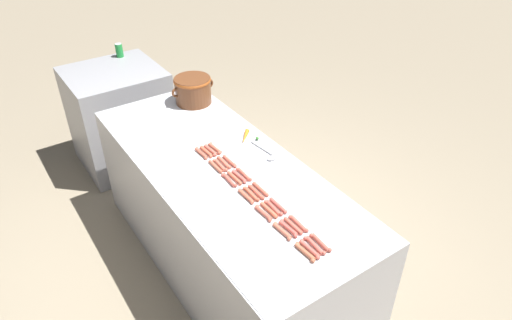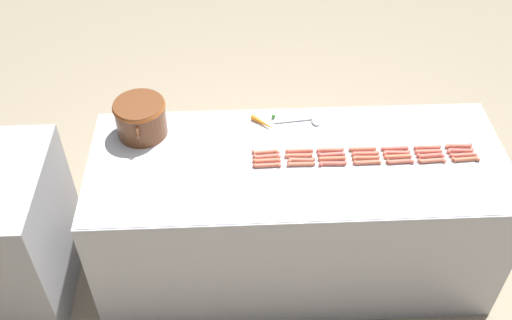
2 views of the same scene
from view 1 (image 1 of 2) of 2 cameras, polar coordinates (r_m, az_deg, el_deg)
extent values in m
plane|color=gray|center=(3.46, -3.68, -12.70)|extent=(20.00, 20.00, 0.00)
cube|color=#BCBCC1|center=(3.15, -3.98, -7.25)|extent=(0.88, 2.25, 0.88)
cube|color=silver|center=(2.88, -4.33, -0.65)|extent=(0.86, 2.20, 0.00)
cube|color=#A0A0A4|center=(4.42, -16.53, 5.07)|extent=(0.80, 0.74, 0.93)
cylinder|color=#C66847|center=(2.30, 6.12, -11.34)|extent=(0.03, 0.13, 0.02)
sphere|color=#C66847|center=(2.26, 7.10, -12.34)|extent=(0.02, 0.02, 0.02)
sphere|color=#C66847|center=(2.33, 5.19, -10.37)|extent=(0.02, 0.02, 0.02)
cylinder|color=#CB674D|center=(2.39, 3.28, -8.82)|extent=(0.03, 0.13, 0.02)
sphere|color=#CB674D|center=(2.36, 4.15, -9.75)|extent=(0.02, 0.02, 0.02)
sphere|color=#CB674D|center=(2.43, 2.43, -7.92)|extent=(0.02, 0.02, 0.02)
cylinder|color=#CB5E4A|center=(2.49, 0.92, -6.62)|extent=(0.03, 0.13, 0.02)
sphere|color=#CB5E4A|center=(2.45, 1.72, -7.48)|extent=(0.02, 0.02, 0.02)
sphere|color=#CB5E4A|center=(2.53, 0.15, -5.80)|extent=(0.02, 0.02, 0.02)
cylinder|color=#CC6248|center=(2.60, -1.27, -4.52)|extent=(0.03, 0.13, 0.02)
sphere|color=#CC6248|center=(2.56, -0.50, -5.29)|extent=(0.02, 0.02, 0.02)
sphere|color=#CC6248|center=(2.65, -2.01, -3.77)|extent=(0.02, 0.02, 0.02)
cylinder|color=#CE5A4A|center=(2.73, -3.38, -2.52)|extent=(0.03, 0.13, 0.02)
sphere|color=#CE5A4A|center=(2.68, -2.59, -3.18)|extent=(0.02, 0.02, 0.02)
sphere|color=#CE5A4A|center=(2.77, -4.14, -1.87)|extent=(0.02, 0.02, 0.02)
cylinder|color=#C1634A|center=(2.84, -5.08, -0.81)|extent=(0.03, 0.13, 0.02)
sphere|color=#C1634A|center=(2.80, -4.40, -1.44)|extent=(0.02, 0.02, 0.02)
sphere|color=#C1634A|center=(2.89, -5.75, -0.20)|extent=(0.02, 0.02, 0.02)
cylinder|color=#C8614A|center=(2.98, -6.84, 0.85)|extent=(0.03, 0.13, 0.02)
sphere|color=#C8614A|center=(2.93, -6.28, 0.25)|extent=(0.02, 0.02, 0.02)
sphere|color=#C8614A|center=(3.03, -7.38, 1.43)|extent=(0.02, 0.02, 0.02)
cylinder|color=#C95E51|center=(2.31, 6.70, -10.96)|extent=(0.03, 0.13, 0.02)
sphere|color=#C95E51|center=(2.28, 7.70, -11.93)|extent=(0.02, 0.02, 0.02)
sphere|color=#C95E51|center=(2.35, 5.73, -10.02)|extent=(0.02, 0.02, 0.02)
cylinder|color=#CE5B4F|center=(2.41, 4.05, -8.49)|extent=(0.03, 0.13, 0.02)
sphere|color=#CE5B4F|center=(2.37, 4.92, -9.40)|extent=(0.02, 0.02, 0.02)
sphere|color=#CE5B4F|center=(2.45, 3.21, -7.60)|extent=(0.02, 0.02, 0.02)
cylinder|color=#CC674A|center=(2.51, 1.61, -6.24)|extent=(0.02, 0.13, 0.02)
sphere|color=#CC674A|center=(2.47, 2.48, -7.06)|extent=(0.02, 0.02, 0.02)
sphere|color=#CC674A|center=(2.55, 0.78, -5.45)|extent=(0.02, 0.02, 0.02)
cylinder|color=#C86247|center=(2.62, -0.62, -4.24)|extent=(0.03, 0.13, 0.02)
sphere|color=#C86247|center=(2.58, 0.23, -4.96)|extent=(0.02, 0.02, 0.02)
sphere|color=#C86247|center=(2.66, -1.44, -3.53)|extent=(0.02, 0.02, 0.02)
cylinder|color=#C66248|center=(2.74, -2.68, -2.25)|extent=(0.02, 0.13, 0.02)
sphere|color=#C66248|center=(2.70, -1.96, -2.94)|extent=(0.02, 0.02, 0.02)
sphere|color=#C66248|center=(2.79, -3.38, -1.59)|extent=(0.02, 0.02, 0.02)
cylinder|color=#C3634F|center=(2.85, -4.50, -0.65)|extent=(0.03, 0.13, 0.02)
sphere|color=#C3634F|center=(2.81, -3.75, -1.24)|extent=(0.02, 0.02, 0.02)
sphere|color=#C3634F|center=(2.90, -5.23, -0.07)|extent=(0.02, 0.02, 0.02)
cylinder|color=#CD6248|center=(2.99, -6.22, 1.05)|extent=(0.03, 0.13, 0.02)
sphere|color=#CD6248|center=(2.94, -5.66, 0.46)|extent=(0.02, 0.02, 0.02)
sphere|color=#CD6248|center=(3.04, -6.76, 1.63)|extent=(0.02, 0.02, 0.02)
cylinder|color=#CA5C4E|center=(2.33, 7.29, -10.51)|extent=(0.03, 0.13, 0.02)
sphere|color=#CA5C4E|center=(2.30, 8.44, -11.38)|extent=(0.02, 0.02, 0.02)
sphere|color=#CA5C4E|center=(2.36, 6.17, -9.66)|extent=(0.02, 0.02, 0.02)
cylinder|color=#C8604E|center=(2.43, 4.64, -8.16)|extent=(0.02, 0.13, 0.02)
sphere|color=#C8604E|center=(2.39, 5.60, -9.02)|extent=(0.02, 0.02, 0.02)
sphere|color=#C8604E|center=(2.46, 3.71, -7.32)|extent=(0.02, 0.02, 0.02)
cylinder|color=#C85C4E|center=(2.53, 2.17, -5.98)|extent=(0.03, 0.13, 0.02)
sphere|color=#C85C4E|center=(2.49, 3.13, -6.73)|extent=(0.02, 0.02, 0.02)
sphere|color=#C85C4E|center=(2.56, 1.23, -5.24)|extent=(0.02, 0.02, 0.02)
cylinder|color=#C85C48|center=(2.63, 0.01, -4.01)|extent=(0.03, 0.13, 0.02)
sphere|color=#C85C48|center=(2.59, 0.86, -4.74)|extent=(0.02, 0.02, 0.02)
sphere|color=#C85C48|center=(2.67, -0.80, -3.31)|extent=(0.02, 0.02, 0.02)
cylinder|color=#C15A50|center=(2.75, -2.11, -2.04)|extent=(0.03, 0.13, 0.02)
sphere|color=#C15A50|center=(2.71, -1.43, -2.74)|extent=(0.02, 0.02, 0.02)
sphere|color=#C15A50|center=(2.80, -2.77, -1.37)|extent=(0.02, 0.02, 0.02)
cylinder|color=#CD664F|center=(2.88, -4.01, -0.31)|extent=(0.03, 0.13, 0.02)
sphere|color=#CD664F|center=(2.83, -3.29, -0.92)|extent=(0.02, 0.02, 0.02)
sphere|color=#CD664F|center=(2.92, -4.70, 0.27)|extent=(0.02, 0.02, 0.02)
cylinder|color=#C6604F|center=(3.00, -5.68, 1.23)|extent=(0.03, 0.13, 0.02)
sphere|color=#C6604F|center=(2.95, -5.15, 0.63)|extent=(0.02, 0.02, 0.02)
sphere|color=#C6604F|center=(3.05, -6.20, 1.81)|extent=(0.02, 0.02, 0.02)
cylinder|color=#C25E4C|center=(2.35, 8.03, -10.15)|extent=(0.03, 0.13, 0.02)
sphere|color=#C25E4C|center=(2.32, 9.16, -11.01)|extent=(0.02, 0.02, 0.02)
sphere|color=#C25E4C|center=(2.38, 6.93, -9.30)|extent=(0.02, 0.02, 0.02)
cylinder|color=#CE604F|center=(2.44, 5.30, -7.88)|extent=(0.03, 0.13, 0.02)
sphere|color=#CE604F|center=(2.41, 6.32, -8.70)|extent=(0.02, 0.02, 0.02)
sphere|color=#CE604F|center=(2.48, 4.31, -7.08)|extent=(0.02, 0.02, 0.02)
cylinder|color=#CA5B4E|center=(2.54, 2.77, -5.67)|extent=(0.02, 0.13, 0.02)
sphere|color=#CA5B4E|center=(2.50, 3.65, -6.46)|extent=(0.02, 0.02, 0.02)
sphere|color=#CA5B4E|center=(2.58, 1.92, -4.90)|extent=(0.02, 0.02, 0.02)
cylinder|color=#CA624C|center=(2.65, 0.56, -3.64)|extent=(0.02, 0.13, 0.02)
sphere|color=#CA624C|center=(2.61, 1.38, -4.36)|extent=(0.02, 0.02, 0.02)
sphere|color=#CA624C|center=(2.70, -0.24, -2.94)|extent=(0.02, 0.02, 0.02)
cylinder|color=#CB5E4B|center=(2.77, -1.52, -1.78)|extent=(0.03, 0.13, 0.02)
sphere|color=#CB5E4B|center=(2.73, -0.74, -2.43)|extent=(0.02, 0.02, 0.02)
sphere|color=#CB5E4B|center=(2.81, -2.28, -1.15)|extent=(0.02, 0.02, 0.02)
cylinder|color=#CD5C48|center=(2.88, -3.31, -0.15)|extent=(0.02, 0.13, 0.02)
sphere|color=#CD5C48|center=(2.84, -2.64, -0.77)|extent=(0.02, 0.02, 0.02)
sphere|color=#CD5C48|center=(2.93, -3.96, 0.45)|extent=(0.02, 0.02, 0.02)
cylinder|color=#C7664D|center=(3.02, -5.13, 1.47)|extent=(0.03, 0.13, 0.02)
sphere|color=#C7664D|center=(2.97, -4.58, 0.88)|extent=(0.02, 0.02, 0.02)
sphere|color=#C7664D|center=(3.07, -5.65, 2.04)|extent=(0.02, 0.02, 0.02)
cylinder|color=brown|center=(3.58, -7.85, 8.59)|extent=(0.28, 0.28, 0.20)
torus|color=#9E4A1B|center=(3.54, -7.96, 9.84)|extent=(0.29, 0.29, 0.03)
torus|color=brown|center=(3.52, -9.87, 8.29)|extent=(0.08, 0.02, 0.08)
torus|color=brown|center=(3.62, -5.93, 9.45)|extent=(0.08, 0.02, 0.08)
cylinder|color=#B7B7BC|center=(3.01, 0.75, 1.46)|extent=(0.04, 0.22, 0.01)
ellipsoid|color=#B7B7BC|center=(2.92, 1.99, 0.25)|extent=(0.08, 0.06, 0.02)
cone|color=orange|center=(3.11, -1.38, 2.88)|extent=(0.14, 0.14, 0.03)
sphere|color=#387F2D|center=(3.10, 0.15, 2.71)|extent=(0.02, 0.02, 0.02)
cylinder|color=#1E8C38|center=(4.49, -16.67, 12.95)|extent=(0.07, 0.07, 0.12)
cylinder|color=silver|center=(4.47, -16.80, 13.68)|extent=(0.06, 0.06, 0.00)
camera|label=2|loc=(2.68, -70.31, 25.89)|focal=41.41mm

